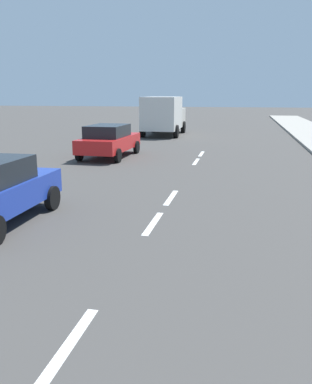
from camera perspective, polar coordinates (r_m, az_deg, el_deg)
name	(u,v)px	position (r m, az deg, el deg)	size (l,w,h in m)	color
ground_plane	(189,172)	(16.16, 4.60, 2.77)	(160.00, 160.00, 0.00)	#423F3D
lane_stripe_2	(67,347)	(5.47, -12.30, -20.40)	(0.16, 1.80, 0.01)	white
lane_stripe_3	(153,223)	(9.79, -0.40, -4.40)	(0.16, 1.80, 0.01)	white
lane_stripe_4	(171,198)	(12.18, 2.12, -0.78)	(0.16, 1.80, 0.01)	white
lane_stripe_5	(196,162)	(18.74, 5.63, 4.27)	(0.16, 1.80, 0.01)	white
lane_stripe_6	(201,154)	(21.20, 6.38, 5.34)	(0.16, 1.80, 0.01)	white
parked_car_red	(109,140)	(20.01, -6.61, 7.26)	(2.15, 4.49, 1.57)	red
delivery_truck	(164,115)	(30.62, 1.09, 10.78)	(2.74, 6.27, 2.80)	beige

